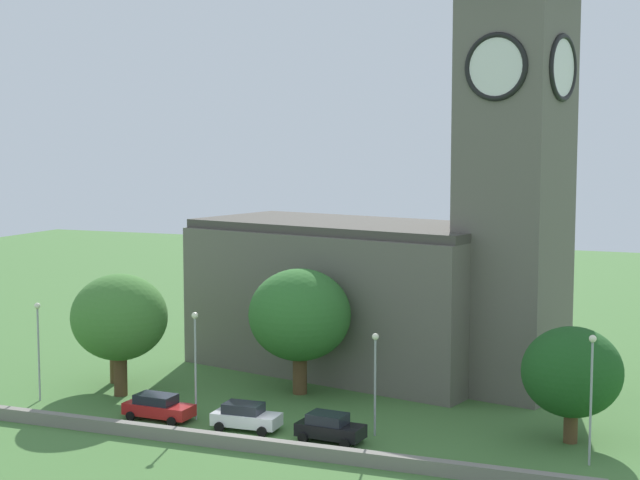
{
  "coord_description": "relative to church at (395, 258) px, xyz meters",
  "views": [
    {
      "loc": [
        25.7,
        -54.61,
        18.87
      ],
      "look_at": [
        1.01,
        8.09,
        11.89
      ],
      "focal_mm": 55.28,
      "sensor_mm": 36.0,
      "label": 1
    }
  ],
  "objects": [
    {
      "name": "car_red",
      "position": [
        -11.03,
        -18.0,
        -8.53
      ],
      "size": [
        4.85,
        2.4,
        1.71
      ],
      "color": "red",
      "rests_on": "ground"
    },
    {
      "name": "car_black",
      "position": [
        1.46,
        -18.3,
        -8.5
      ],
      "size": [
        4.37,
        2.51,
        1.78
      ],
      "color": "black",
      "rests_on": "ground"
    },
    {
      "name": "church",
      "position": [
        0.0,
        0.0,
        0.0
      ],
      "size": [
        32.41,
        18.16,
        33.98
      ],
      "color": "#666056",
      "rests_on": "ground"
    },
    {
      "name": "streetlamp_west_end",
      "position": [
        -21.48,
        -16.94,
        -4.64
      ],
      "size": [
        0.44,
        0.44,
        7.15
      ],
      "color": "#9EA0A5",
      "rests_on": "ground"
    },
    {
      "name": "tree_by_tower",
      "position": [
        -19.37,
        -10.54,
        -4.18
      ],
      "size": [
        4.87,
        4.87,
        7.47
      ],
      "color": "brown",
      "rests_on": "ground"
    },
    {
      "name": "streetlamp_east_mid",
      "position": [
        17.07,
        -16.98,
        -4.34
      ],
      "size": [
        0.44,
        0.44,
        7.67
      ],
      "color": "#9EA0A5",
      "rests_on": "ground"
    },
    {
      "name": "tree_riverside_east",
      "position": [
        15.49,
        -12.99,
        -4.94
      ],
      "size": [
        6.24,
        6.24,
        7.3
      ],
      "color": "brown",
      "rests_on": "ground"
    },
    {
      "name": "car_white",
      "position": [
        -4.49,
        -18.01,
        -8.51
      ],
      "size": [
        4.46,
        2.29,
        1.77
      ],
      "color": "silver",
      "rests_on": "ground"
    },
    {
      "name": "tree_riverside_west",
      "position": [
        -4.74,
        -8.27,
        -3.5
      ],
      "size": [
        7.56,
        7.56,
        9.35
      ],
      "color": "brown",
      "rests_on": "ground"
    },
    {
      "name": "ground_plane",
      "position": [
        -2.87,
        -4.61,
        -9.4
      ],
      "size": [
        200.0,
        200.0,
        0.0
      ],
      "primitive_type": "plane",
      "color": "#477538"
    },
    {
      "name": "quay_barrier",
      "position": [
        -2.87,
        -21.79,
        -8.98
      ],
      "size": [
        42.83,
        0.7,
        0.84
      ],
      "primitive_type": "cube",
      "color": "gray",
      "rests_on": "ground"
    },
    {
      "name": "streetlamp_west_mid",
      "position": [
        -8.61,
        -17.15,
        -4.53
      ],
      "size": [
        0.44,
        0.44,
        7.34
      ],
      "color": "#9EA0A5",
      "rests_on": "ground"
    },
    {
      "name": "tree_churchyard",
      "position": [
        -16.83,
        -13.58,
        -3.58
      ],
      "size": [
        7.05,
        7.05,
        9.03
      ],
      "color": "brown",
      "rests_on": "ground"
    },
    {
      "name": "streetlamp_central",
      "position": [
        3.7,
        -16.1,
        -4.94
      ],
      "size": [
        0.44,
        0.44,
        6.63
      ],
      "color": "#9EA0A5",
      "rests_on": "ground"
    }
  ]
}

